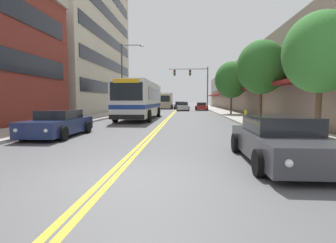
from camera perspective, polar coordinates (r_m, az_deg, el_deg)
ground_plane at (r=42.68m, az=1.68°, el=2.38°), size 240.00×240.00×0.00m
sidewalk_left at (r=43.53m, az=-7.65°, el=2.47°), size 3.11×106.00×0.14m
sidewalk_right at (r=42.98m, az=11.13°, el=2.40°), size 3.11×106.00×0.14m
centre_line at (r=42.68m, az=1.68°, el=2.38°), size 0.34×106.00×0.01m
office_tower_left at (r=41.10m, az=-21.02°, el=18.30°), size 12.08×23.49×23.22m
storefront_row_right at (r=44.09m, az=18.74°, el=6.99°), size 9.10×68.00×7.36m
city_bus at (r=24.34m, az=-5.97°, el=4.95°), size 2.94×11.51×3.27m
car_black_parked_left_near at (r=37.49m, az=-5.41°, el=3.02°), size 2.19×4.18×1.38m
car_navy_parked_left_mid at (r=13.50m, az=-22.75°, el=-0.51°), size 2.02×4.53×1.24m
car_dark_grey_parked_right_foreground at (r=7.90m, az=23.37°, el=-3.92°), size 2.15×4.65×1.28m
car_red_parked_right_mid at (r=45.00m, az=7.27°, el=3.25°), size 2.02×4.88×1.32m
car_charcoal_moving_lead at (r=49.82m, az=2.62°, el=3.46°), size 2.20×4.41×1.43m
car_silver_moving_second at (r=42.94m, az=3.32°, el=3.23°), size 2.03×4.73×1.35m
car_beige_moving_third at (r=63.47m, az=3.50°, el=3.67°), size 2.02×4.59×1.29m
box_truck at (r=52.47m, az=-0.45°, el=4.59°), size 2.69×7.29×3.15m
traffic_signal_mast at (r=43.89m, az=5.84°, el=9.09°), size 6.50×0.38×7.18m
street_lamp_left_far at (r=29.28m, az=-9.27°, el=10.41°), size 2.59×0.28×7.78m
street_tree_right_near at (r=12.99m, az=30.33°, el=12.81°), size 3.08×3.08×5.27m
street_tree_right_mid at (r=21.43m, az=19.68°, el=11.05°), size 3.68×3.68×6.10m
street_tree_right_far at (r=31.22m, az=13.67°, el=8.81°), size 3.79×3.79×5.99m
fire_hydrant at (r=19.57m, az=16.52°, el=1.15°), size 0.29×0.21×0.89m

